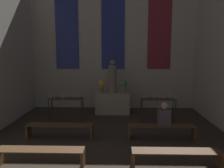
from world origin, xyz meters
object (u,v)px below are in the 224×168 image
object	(u,v)px
pew_back_right	(161,129)
pew_third_right	(176,155)
flower_vase_right	(124,85)
candle_rack_right	(158,102)
candle_rack_left	(66,101)
pew_third_left	(40,154)
person_seated	(164,115)
altar	(112,103)
flower_vase_left	(101,85)
statue	(112,78)
pew_back_left	(60,128)

from	to	relation	value
pew_back_right	pew_third_right	bearing A→B (deg)	-90.00
flower_vase_right	pew_third_right	size ratio (longest dim) A/B	0.27
candle_rack_right	pew_third_right	world-z (taller)	candle_rack_right
candle_rack_left	pew_third_right	world-z (taller)	candle_rack_left
pew_third_right	flower_vase_right	bearing A→B (deg)	103.56
pew_third_left	person_seated	xyz separation A→B (m)	(3.13, 1.69, 0.42)
flower_vase_right	pew_third_left	xyz separation A→B (m)	(-2.00, -4.42, -0.89)
altar	candle_rack_right	size ratio (longest dim) A/B	1.12
flower_vase_left	candle_rack_left	world-z (taller)	flower_vase_left
pew_back_right	person_seated	bearing A→B (deg)	0.00
flower_vase_left	flower_vase_right	xyz separation A→B (m)	(0.93, 0.00, 0.00)
pew_third_right	person_seated	xyz separation A→B (m)	(0.07, 1.69, 0.42)
statue	flower_vase_left	xyz separation A→B (m)	(-0.47, 0.00, -0.32)
pew_back_right	candle_rack_right	bearing A→B (deg)	83.53
candle_rack_right	pew_back_right	bearing A→B (deg)	-96.47
flower_vase_left	person_seated	size ratio (longest dim) A/B	0.76
altar	flower_vase_right	size ratio (longest dim) A/B	2.70
pew_third_right	pew_back_left	bearing A→B (deg)	151.16
flower_vase_right	flower_vase_left	bearing A→B (deg)	180.00
flower_vase_left	candle_rack_left	size ratio (longest dim) A/B	0.42
altar	pew_back_right	world-z (taller)	altar
flower_vase_left	candle_rack_right	world-z (taller)	flower_vase_left
candle_rack_right	flower_vase_left	bearing A→B (deg)	154.03
pew_third_right	person_seated	size ratio (longest dim) A/B	2.85
statue	candle_rack_right	world-z (taller)	statue
statue	flower_vase_left	size ratio (longest dim) A/B	2.62
candle_rack_right	candle_rack_left	bearing A→B (deg)	-179.98
flower_vase_left	flower_vase_right	size ratio (longest dim) A/B	1.00
candle_rack_right	pew_back_left	bearing A→B (deg)	-152.82
flower_vase_left	pew_third_right	xyz separation A→B (m)	(2.00, -4.42, -0.89)
candle_rack_right	pew_back_right	distance (m)	1.74
statue	altar	bearing A→B (deg)	0.00
statue	pew_third_right	distance (m)	4.84
flower_vase_right	candle_rack_left	bearing A→B (deg)	-154.07
flower_vase_left	candle_rack_right	xyz separation A→B (m)	(2.19, -1.07, -0.45)
statue	pew_third_left	distance (m)	4.84
pew_back_right	flower_vase_left	bearing A→B (deg)	126.14
pew_back_right	altar	bearing A→B (deg)	119.25
pew_third_left	pew_back_right	xyz separation A→B (m)	(3.06, 1.69, 0.00)
pew_third_left	candle_rack_left	bearing A→B (deg)	93.33
altar	pew_third_right	size ratio (longest dim) A/B	0.72
flower_vase_left	flower_vase_right	world-z (taller)	same
pew_third_left	pew_back_right	bearing A→B (deg)	28.84
pew_third_right	candle_rack_right	bearing A→B (deg)	86.77
flower_vase_left	pew_back_left	size ratio (longest dim) A/B	0.27
statue	candle_rack_left	xyz separation A→B (m)	(-1.73, -1.07, -0.78)
pew_back_left	person_seated	size ratio (longest dim) A/B	2.85
pew_third_right	pew_third_left	bearing A→B (deg)	180.00
statue	pew_back_right	bearing A→B (deg)	-60.75
pew_third_left	altar	bearing A→B (deg)	70.89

